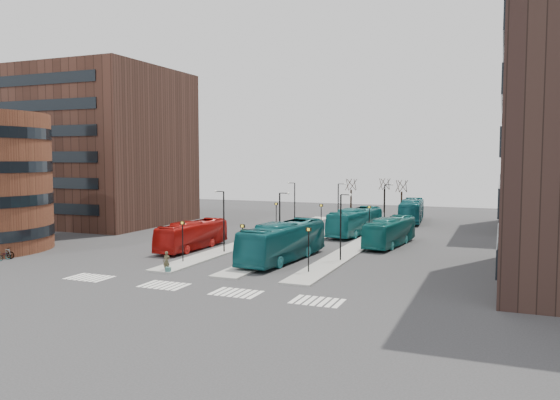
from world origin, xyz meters
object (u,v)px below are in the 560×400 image
at_px(teal_bus_d, 412,211).
at_px(commuter_c, 276,246).
at_px(teal_bus_c, 390,232).
at_px(commuter_a, 177,245).
at_px(bicycle_mid, 5,253).
at_px(traveller, 167,261).
at_px(bicycle_far, 3,255).
at_px(red_bus, 192,235).
at_px(commuter_b, 252,255).
at_px(teal_bus_a, 283,241).
at_px(suitcase, 168,270).
at_px(teal_bus_b, 355,222).

bearing_deg(teal_bus_d, commuter_c, -108.07).
bearing_deg(teal_bus_c, commuter_a, -139.98).
distance_m(teal_bus_d, bicycle_mid, 54.00).
bearing_deg(commuter_a, traveller, 124.12).
height_order(teal_bus_c, bicycle_far, teal_bus_c).
bearing_deg(commuter_c, red_bus, -55.96).
xyz_separation_m(commuter_b, bicycle_far, (-22.75, -6.43, -0.44)).
xyz_separation_m(commuter_b, bicycle_mid, (-22.75, -6.18, -0.30)).
relative_size(teal_bus_c, commuter_c, 6.05).
xyz_separation_m(teal_bus_a, commuter_a, (-11.54, 0.07, -0.99)).
bearing_deg(teal_bus_a, commuter_c, 130.98).
bearing_deg(commuter_a, suitcase, 125.30).
bearing_deg(teal_bus_b, bicycle_mid, -125.79).
relative_size(commuter_a, bicycle_far, 1.00).
bearing_deg(teal_bus_a, teal_bus_d, 84.75).
distance_m(red_bus, commuter_c, 9.49).
relative_size(teal_bus_c, commuter_a, 6.81).
xyz_separation_m(traveller, commuter_a, (-4.30, 8.21, -0.05)).
relative_size(commuter_a, commuter_c, 0.89).
xyz_separation_m(red_bus, teal_bus_d, (17.40, 32.95, 0.24)).
height_order(red_bus, commuter_a, red_bus).
xyz_separation_m(teal_bus_c, bicycle_mid, (-32.05, -21.42, -0.96)).
xyz_separation_m(traveller, bicycle_mid, (-17.33, -0.89, -0.29)).
height_order(teal_bus_a, commuter_b, teal_bus_a).
height_order(teal_bus_b, bicycle_mid, teal_bus_b).
xyz_separation_m(commuter_c, bicycle_far, (-22.95, -11.50, -0.48)).
distance_m(traveller, commuter_b, 7.57).
relative_size(teal_bus_d, commuter_b, 7.13).
distance_m(red_bus, traveller, 11.15).
xyz_separation_m(red_bus, traveller, (3.85, -10.45, -0.63)).
height_order(teal_bus_b, commuter_c, teal_bus_b).
bearing_deg(commuter_c, teal_bus_b, -157.37).
relative_size(teal_bus_a, traveller, 7.62).
relative_size(suitcase, traveller, 0.30).
bearing_deg(commuter_b, commuter_a, 50.55).
relative_size(suitcase, teal_bus_b, 0.04).
bearing_deg(bicycle_far, suitcase, -104.51).
distance_m(red_bus, teal_bus_d, 37.26).
xyz_separation_m(commuter_a, bicycle_far, (-13.03, -9.36, -0.38)).
relative_size(suitcase, bicycle_far, 0.32).
bearing_deg(traveller, teal_bus_b, 64.10).
distance_m(suitcase, commuter_b, 7.67).
relative_size(red_bus, bicycle_far, 6.58).
relative_size(red_bus, commuter_a, 6.61).
bearing_deg(teal_bus_b, commuter_c, -94.39).
height_order(teal_bus_c, teal_bus_d, teal_bus_d).
xyz_separation_m(teal_bus_a, bicycle_mid, (-24.56, -9.03, -1.23)).
xyz_separation_m(red_bus, commuter_a, (-0.45, -2.24, -0.67)).
distance_m(teal_bus_a, commuter_b, 3.51).
height_order(teal_bus_d, commuter_c, teal_bus_d).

